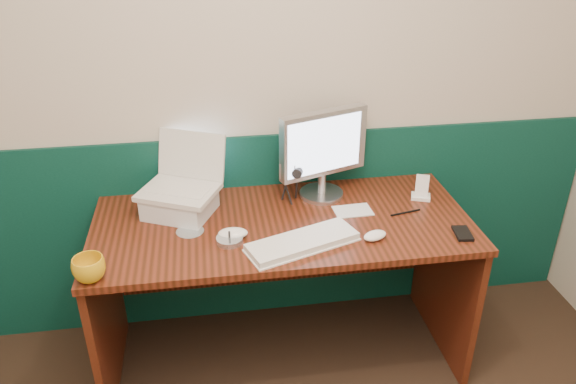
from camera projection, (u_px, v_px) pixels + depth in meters
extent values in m
cube|color=beige|center=(237.00, 83.00, 2.45)|extent=(3.50, 0.04, 2.50)
cube|color=#073029|center=(243.00, 231.00, 2.79)|extent=(3.48, 0.02, 1.00)
cube|color=#351609|center=(283.00, 292.00, 2.55)|extent=(1.60, 0.70, 0.75)
cube|color=silver|center=(180.00, 204.00, 2.42)|extent=(0.34, 0.32, 0.09)
cube|color=white|center=(303.00, 243.00, 2.21)|extent=(0.47, 0.29, 0.03)
ellipsoid|color=white|center=(375.00, 236.00, 2.25)|extent=(0.12, 0.09, 0.03)
ellipsoid|color=white|center=(233.00, 233.00, 2.26)|extent=(0.13, 0.08, 0.04)
imported|color=gold|center=(89.00, 269.00, 2.00)|extent=(0.12, 0.12, 0.09)
cylinder|color=silver|center=(230.00, 240.00, 2.23)|extent=(0.11, 0.11, 0.02)
cylinder|color=#B2BBC2|center=(190.00, 231.00, 2.31)|extent=(0.12, 0.12, 0.00)
cylinder|color=black|center=(405.00, 213.00, 2.44)|extent=(0.14, 0.04, 0.01)
cube|color=silver|center=(353.00, 211.00, 2.45)|extent=(0.17, 0.12, 0.00)
cube|color=white|center=(421.00, 197.00, 2.56)|extent=(0.10, 0.09, 0.02)
cube|color=white|center=(422.00, 185.00, 2.53)|extent=(0.06, 0.05, 0.10)
cube|color=black|center=(463.00, 233.00, 2.28)|extent=(0.08, 0.12, 0.01)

